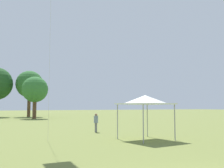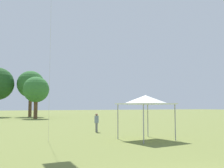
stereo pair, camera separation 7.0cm
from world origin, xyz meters
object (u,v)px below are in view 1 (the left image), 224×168
Objects in this scene: person_standing_1 at (96,121)px; canopy_tent at (145,100)px; distant_tree_2 at (35,90)px; distant_tree_0 at (29,84)px.

canopy_tent is at bearing -11.17° from person_standing_1.
person_standing_1 is 28.37m from distant_tree_2.
distant_tree_0 is 1.29× the size of distant_tree_2.
canopy_tent is 0.43× the size of distant_tree_2.
person_standing_1 is 0.21× the size of distant_tree_2.
distant_tree_0 reaches higher than distant_tree_2.
canopy_tent is (0.92, -6.21, 1.68)m from person_standing_1.
distant_tree_2 is at bearing 91.69° from canopy_tent.
person_standing_1 is at bearing -89.81° from distant_tree_2.
canopy_tent reaches higher than person_standing_1.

